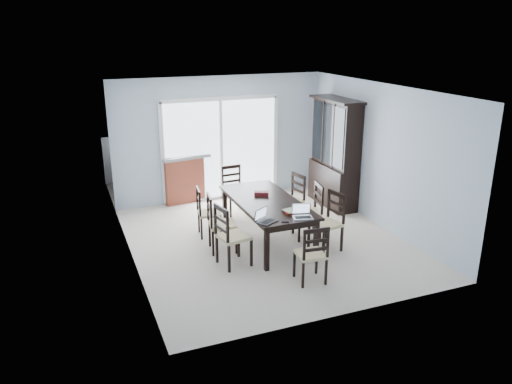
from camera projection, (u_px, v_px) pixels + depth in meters
floor at (266, 241)px, 8.64m from camera, size 5.00×5.00×0.00m
ceiling at (268, 89)px, 7.82m from camera, size 5.00×5.00×0.00m
back_wall at (221, 139)px, 10.43m from camera, size 4.50×0.02×2.60m
wall_left at (128, 184)px, 7.44m from camera, size 0.02×5.00×2.60m
wall_right at (381, 156)px, 9.02m from camera, size 0.02×5.00×2.60m
balcony at (209, 187)px, 11.74m from camera, size 4.50×2.00×0.10m
railing at (197, 152)px, 12.43m from camera, size 4.50×0.06×1.10m
dining_table at (267, 205)px, 8.43m from camera, size 1.00×2.20×0.75m
china_hutch at (335, 154)px, 10.11m from camera, size 0.50×1.38×2.20m
sliding_door at (221, 149)px, 10.48m from camera, size 2.52×0.05×2.18m
chair_left_near at (228, 229)px, 7.56m from camera, size 0.52×0.51×1.15m
chair_left_mid at (216, 217)px, 8.10m from camera, size 0.49×0.48×1.12m
chair_left_far at (204, 207)px, 8.72m from camera, size 0.44×0.43×1.01m
chair_right_near at (331, 215)px, 8.17m from camera, size 0.51×0.50×1.13m
chair_right_mid at (313, 205)px, 8.66m from camera, size 0.50×0.49×1.12m
chair_right_far at (294, 193)px, 9.33m from camera, size 0.49×0.48×1.07m
chair_end_near at (313, 249)px, 7.05m from camera, size 0.43×0.44×1.04m
chair_end_far at (233, 184)px, 9.85m from camera, size 0.44×0.45×1.08m
laptop_dark at (267, 219)px, 7.46m from camera, size 0.36×0.33×0.20m
laptop_silver at (303, 215)px, 7.61m from camera, size 0.34×0.28×0.21m
book_stack at (292, 211)px, 7.85m from camera, size 0.30×0.24×0.04m
cell_phone at (285, 221)px, 7.48m from camera, size 0.12×0.09×0.01m
game_box at (261, 193)px, 8.66m from camera, size 0.28×0.21×0.06m
hot_tub at (192, 168)px, 11.25m from camera, size 2.19×2.02×1.00m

